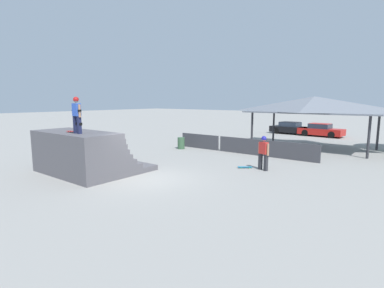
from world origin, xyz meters
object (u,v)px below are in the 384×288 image
(skateboard_on_deck, at_px, (74,131))
(parked_car_black, at_px, (291,128))
(bystander_walking, at_px, (264,150))
(skater_on_deck, at_px, (77,113))
(skateboard_on_ground, at_px, (245,167))
(parked_car_red, at_px, (321,130))
(trash_bin, at_px, (181,143))

(skateboard_on_deck, bearing_deg, parked_car_black, 73.26)
(skateboard_on_deck, height_order, bystander_walking, skateboard_on_deck)
(skater_on_deck, relative_size, skateboard_on_deck, 2.04)
(skater_on_deck, relative_size, skateboard_on_ground, 2.31)
(parked_car_red, bearing_deg, skater_on_deck, -95.06)
(trash_bin, relative_size, parked_car_black, 0.20)
(trash_bin, bearing_deg, bystander_walking, -18.10)
(skater_on_deck, height_order, parked_car_red, skater_on_deck)
(skater_on_deck, height_order, trash_bin, skater_on_deck)
(skater_on_deck, distance_m, bystander_walking, 9.20)
(bystander_walking, height_order, trash_bin, bystander_walking)
(parked_car_red, bearing_deg, trash_bin, -107.54)
(bystander_walking, distance_m, parked_car_black, 17.95)
(skater_on_deck, xyz_separation_m, skateboard_on_deck, (-0.50, 0.11, -0.89))
(bystander_walking, xyz_separation_m, parked_car_black, (-4.97, 17.24, -0.44))
(skateboard_on_deck, distance_m, parked_car_red, 24.09)
(skateboard_on_deck, height_order, parked_car_black, skateboard_on_deck)
(skateboard_on_deck, distance_m, trash_bin, 9.45)
(skater_on_deck, xyz_separation_m, bystander_walking, (5.89, 6.78, -1.99))
(skater_on_deck, xyz_separation_m, parked_car_black, (0.93, 24.02, -2.43))
(bystander_walking, bearing_deg, skateboard_on_deck, 63.72)
(trash_bin, bearing_deg, parked_car_black, 79.44)
(parked_car_black, bearing_deg, parked_car_red, -0.82)
(skateboard_on_deck, bearing_deg, parked_car_red, 65.74)
(skateboard_on_ground, xyz_separation_m, parked_car_black, (-4.00, 17.42, 0.54))
(bystander_walking, distance_m, trash_bin, 8.13)
(skateboard_on_ground, bearing_deg, parked_car_black, -116.70)
(skater_on_deck, xyz_separation_m, skateboard_on_ground, (4.93, 6.60, -2.98))
(trash_bin, relative_size, parked_car_red, 0.20)
(skateboard_on_ground, distance_m, parked_car_black, 17.88)
(skateboard_on_deck, relative_size, trash_bin, 0.96)
(skateboard_on_ground, height_order, trash_bin, trash_bin)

